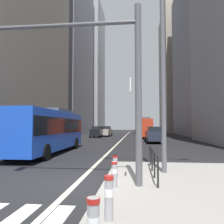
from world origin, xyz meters
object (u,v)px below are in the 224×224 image
car_oncoming_mid (106,131)px  bollard_right (114,173)px  city_bus_red_receding (144,127)px  car_oncoming_far (97,132)px  car_receding_far (154,135)px  bollard_back (115,165)px  traffic_signal_gantry (85,66)px  car_receding_near (139,129)px  city_bus_red_distant (140,126)px  bollard_left (109,195)px  street_lamp_post (163,50)px  city_bus_blue_oncoming (48,129)px

car_oncoming_mid → bollard_right: (5.09, -35.56, -0.39)m
city_bus_red_receding → car_oncoming_far: (-8.28, -0.25, -0.85)m
car_receding_far → bollard_back: size_ratio=5.48×
car_receding_far → traffic_signal_gantry: 20.63m
city_bus_red_receding → car_oncoming_mid: size_ratio=2.54×
car_receding_near → traffic_signal_gantry: traffic_signal_gantry is taller
car_oncoming_far → traffic_signal_gantry: traffic_signal_gantry is taller
car_oncoming_mid → car_oncoming_far: bearing=-108.7°
city_bus_red_receding → city_bus_red_distant: 17.01m
city_bus_red_distant → bollard_back: bearing=-92.1°
car_oncoming_mid → bollard_back: car_oncoming_mid is taller
city_bus_red_distant → bollard_right: bearing=-92.0°
bollard_left → bollard_right: bollard_left is taller
car_receding_near → bollard_left: size_ratio=4.72×
city_bus_red_receding → street_lamp_post: (-0.26, -30.16, 3.45)m
street_lamp_post → bollard_left: 6.98m
city_bus_red_receding → traffic_signal_gantry: 32.60m
car_oncoming_mid → car_oncoming_far: size_ratio=1.08×
city_bus_red_distant → car_receding_far: (1.06, -29.33, -0.85)m
city_bus_red_distant → bollard_left: bearing=-91.7°
city_bus_red_distant → car_oncoming_far: 19.00m
car_oncoming_mid → car_receding_far: bearing=-62.8°
car_receding_far → car_oncoming_far: 15.03m
car_oncoming_far → bollard_left: (6.31, -34.85, -0.34)m
city_bus_red_receding → car_receding_far: bearing=-86.9°
car_receding_far → city_bus_blue_oncoming: bearing=-128.2°
bollard_right → car_oncoming_far: bearing=100.8°
city_bus_red_distant → street_lamp_post: size_ratio=1.47×
city_bus_red_distant → car_receding_near: (-0.20, 10.82, -0.85)m
car_oncoming_mid → bollard_left: car_oncoming_mid is taller
car_receding_far → bollard_left: car_receding_far is taller
car_oncoming_far → traffic_signal_gantry: (5.16, -32.12, 3.09)m
car_oncoming_mid → bollard_back: 34.61m
city_bus_blue_oncoming → city_bus_red_distant: same height
city_bus_red_distant → car_oncoming_far: city_bus_red_distant is taller
car_oncoming_far → city_bus_red_distant: bearing=65.4°
car_receding_near → car_receding_far: bearing=-88.2°
city_bus_blue_oncoming → traffic_signal_gantry: traffic_signal_gantry is taller
car_receding_far → bollard_back: 19.18m
car_oncoming_mid → traffic_signal_gantry: (4.07, -35.33, 3.09)m
car_receding_near → bollard_right: size_ratio=5.32×
city_bus_blue_oncoming → bollard_back: (5.78, -7.96, -1.23)m
traffic_signal_gantry → car_receding_far: bearing=79.3°
city_bus_blue_oncoming → bollard_back: city_bus_blue_oncoming is taller
car_oncoming_mid → traffic_signal_gantry: size_ratio=0.76×
car_oncoming_far → bollard_right: (6.18, -32.35, -0.39)m
bollard_left → bollard_right: size_ratio=1.13×
street_lamp_post → bollard_back: size_ratio=9.78×
car_receding_far → bollard_right: car_receding_far is taller
car_oncoming_far → street_lamp_post: 31.26m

